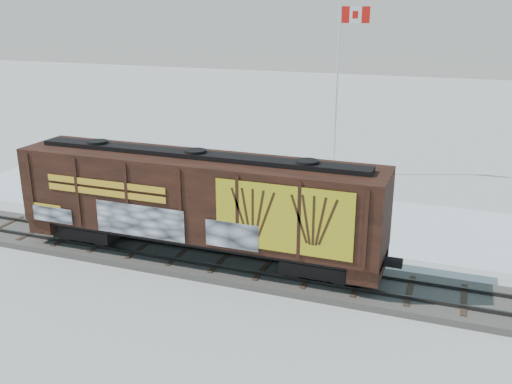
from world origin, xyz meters
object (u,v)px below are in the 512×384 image
at_px(hopper_railcar, 197,199).
at_px(car_silver, 153,188).
at_px(car_dark, 311,206).
at_px(car_white, 311,205).
at_px(flagpole, 337,115).

relative_size(hopper_railcar, car_silver, 3.62).
relative_size(hopper_railcar, car_dark, 3.02).
distance_m(car_silver, car_white, 9.35).
bearing_deg(car_dark, car_silver, 75.47).
bearing_deg(flagpole, hopper_railcar, -99.02).
bearing_deg(car_silver, hopper_railcar, -133.61).
xyz_separation_m(hopper_railcar, car_dark, (3.27, 6.89, -2.18)).
bearing_deg(car_white, flagpole, -16.07).
bearing_deg(car_white, car_dark, 178.42).
xyz_separation_m(flagpole, car_silver, (-8.68, -9.21, -3.26)).
xyz_separation_m(car_white, car_dark, (0.10, -0.29, 0.09)).
relative_size(flagpole, car_silver, 2.48).
height_order(car_white, car_dark, car_dark).
bearing_deg(car_silver, car_dark, -84.94).
bearing_deg(hopper_railcar, car_white, 66.20).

